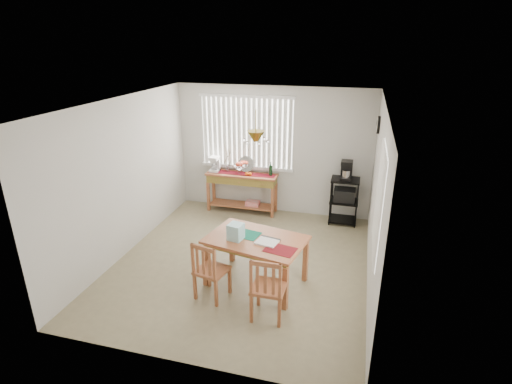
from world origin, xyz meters
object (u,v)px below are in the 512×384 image
(chair_right, at_px, (268,288))
(cart_items, at_px, (347,170))
(dining_table, at_px, (256,244))
(wire_cart, at_px, (344,197))
(chair_left, at_px, (210,271))
(sideboard, at_px, (242,183))

(chair_right, bearing_deg, cart_items, 76.71)
(dining_table, bearing_deg, cart_items, 65.70)
(wire_cart, relative_size, chair_left, 1.03)
(dining_table, height_order, chair_left, chair_left)
(cart_items, relative_size, dining_table, 0.24)
(sideboard, distance_m, dining_table, 2.69)
(cart_items, xyz_separation_m, chair_left, (-1.64, -3.01, -0.65))
(wire_cart, height_order, cart_items, cart_items)
(chair_right, bearing_deg, sideboard, 112.21)
(sideboard, distance_m, chair_left, 3.07)
(cart_items, relative_size, chair_right, 0.41)
(chair_left, bearing_deg, cart_items, 61.44)
(cart_items, bearing_deg, chair_right, -103.29)
(sideboard, distance_m, chair_right, 3.52)
(cart_items, xyz_separation_m, dining_table, (-1.12, -2.49, -0.43))
(chair_left, bearing_deg, sideboard, 98.47)
(sideboard, distance_m, wire_cart, 2.09)
(wire_cart, distance_m, dining_table, 2.73)
(sideboard, relative_size, chair_right, 1.60)
(chair_left, xyz_separation_m, chair_right, (0.88, -0.22, 0.02))
(dining_table, distance_m, chair_right, 0.85)
(sideboard, relative_size, dining_table, 0.96)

